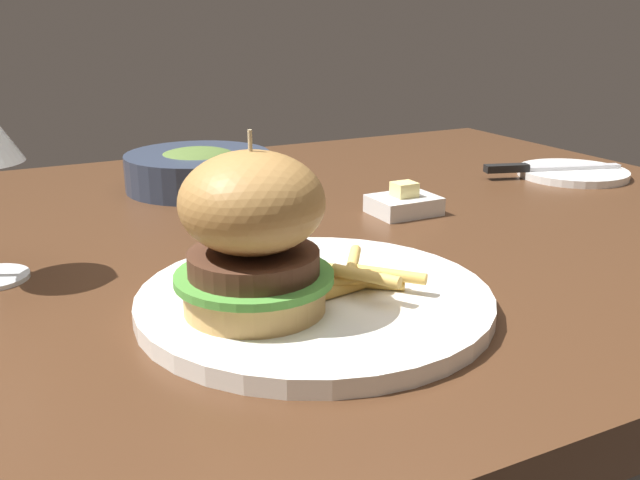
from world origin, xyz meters
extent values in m
cube|color=#472B19|center=(0.00, 0.00, 0.72)|extent=(1.20, 0.86, 0.04)
cylinder|color=#472B19|center=(0.54, 0.37, 0.35)|extent=(0.06, 0.06, 0.70)
cylinder|color=white|center=(-0.05, -0.21, 0.75)|extent=(0.27, 0.27, 0.01)
cylinder|color=tan|center=(-0.10, -0.22, 0.77)|extent=(0.10, 0.10, 0.02)
cylinder|color=#4C9338|center=(-0.10, -0.22, 0.78)|extent=(0.11, 0.11, 0.01)
cylinder|color=#4C2D1E|center=(-0.10, -0.22, 0.79)|extent=(0.09, 0.09, 0.02)
ellipsoid|color=#A97A41|center=(-0.10, -0.22, 0.83)|extent=(0.10, 0.10, 0.07)
cylinder|color=#CCB78C|center=(-0.10, -0.22, 0.86)|extent=(0.00, 0.00, 0.05)
cylinder|color=gold|center=(-0.04, -0.22, 0.76)|extent=(0.05, 0.02, 0.01)
cylinder|color=#E0B251|center=(-0.01, -0.19, 0.76)|extent=(0.05, 0.06, 0.01)
cylinder|color=gold|center=(-0.03, -0.22, 0.76)|extent=(0.06, 0.01, 0.01)
cylinder|color=#E0B251|center=(-0.02, -0.22, 0.76)|extent=(0.06, 0.05, 0.01)
cylinder|color=#E0B251|center=(0.00, -0.23, 0.77)|extent=(0.04, 0.05, 0.01)
cylinder|color=#EABC5B|center=(-0.01, -0.20, 0.77)|extent=(0.04, 0.05, 0.01)
cylinder|color=#EABC5B|center=(-0.03, -0.24, 0.77)|extent=(0.04, 0.05, 0.01)
cylinder|color=gold|center=(-0.03, -0.22, 0.77)|extent=(0.05, 0.04, 0.01)
cylinder|color=white|center=(0.47, 0.03, 0.74)|extent=(0.15, 0.15, 0.01)
cube|color=silver|center=(0.47, 0.03, 0.75)|extent=(0.13, 0.05, 0.00)
cube|color=black|center=(0.37, 0.06, 0.76)|extent=(0.06, 0.03, 0.01)
cube|color=white|center=(0.16, -0.02, 0.75)|extent=(0.07, 0.06, 0.02)
cube|color=#F4E58C|center=(0.16, -0.02, 0.77)|extent=(0.03, 0.02, 0.02)
cylinder|color=#2D384C|center=(-0.01, 0.21, 0.76)|extent=(0.18, 0.18, 0.05)
ellipsoid|color=#4C662D|center=(-0.01, 0.21, 0.78)|extent=(0.10, 0.10, 0.02)
camera|label=1|loc=(-0.28, -0.66, 0.96)|focal=40.00mm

